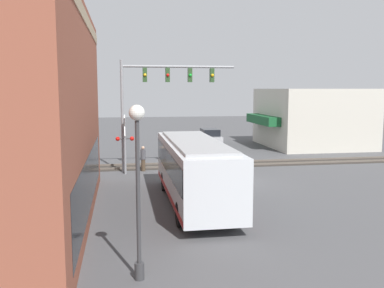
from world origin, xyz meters
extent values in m
plane|color=#4C4C4F|center=(0.00, 0.00, 0.00)|extent=(120.00, 120.00, 0.00)
cube|color=tan|center=(-6.05, 7.65, 8.26)|extent=(16.53, 0.36, 0.50)
cube|color=black|center=(-6.05, 7.55, 1.70)|extent=(13.72, 0.12, 2.20)
cube|color=beige|center=(14.56, -11.86, 2.73)|extent=(9.47, 8.71, 5.47)
cube|color=#19592D|center=(14.56, -6.95, 2.60)|extent=(6.63, 1.20, 0.80)
cube|color=silver|center=(-4.20, 2.80, 1.68)|extent=(10.14, 2.55, 2.52)
cube|color=black|center=(-4.20, 2.80, 2.06)|extent=(9.94, 2.59, 1.06)
cube|color=#B21E1E|center=(-4.20, 2.80, 0.59)|extent=(9.94, 2.58, 0.24)
cube|color=#A5A8AA|center=(-4.20, 2.80, 3.00)|extent=(8.62, 2.17, 0.12)
cylinder|color=black|center=(-1.33, 2.80, 0.50)|extent=(1.00, 2.57, 1.00)
cylinder|color=black|center=(-7.47, 2.80, 0.50)|extent=(1.00, 2.57, 1.00)
cylinder|color=gray|center=(4.11, 6.08, 3.64)|extent=(0.20, 0.20, 7.29)
cylinder|color=gray|center=(4.11, 2.41, 6.89)|extent=(0.16, 7.35, 0.16)
cube|color=#284723|center=(4.11, 4.61, 6.34)|extent=(0.30, 0.27, 0.90)
sphere|color=yellow|center=(3.94, 4.61, 6.34)|extent=(0.20, 0.20, 0.20)
cube|color=#284723|center=(4.11, 3.14, 6.34)|extent=(0.30, 0.27, 0.90)
sphere|color=red|center=(3.94, 3.14, 6.34)|extent=(0.20, 0.20, 0.20)
cube|color=#284723|center=(4.11, 1.67, 6.34)|extent=(0.30, 0.27, 0.90)
sphere|color=green|center=(3.94, 1.67, 6.34)|extent=(0.20, 0.20, 0.20)
cube|color=#284723|center=(4.11, 0.20, 6.34)|extent=(0.30, 0.27, 0.90)
sphere|color=yellow|center=(3.94, 0.20, 6.34)|extent=(0.20, 0.20, 0.20)
cylinder|color=gray|center=(3.62, 5.97, 1.80)|extent=(0.14, 0.14, 3.60)
cube|color=white|center=(3.62, 5.97, 3.10)|extent=(1.41, 0.06, 1.41)
cube|color=white|center=(3.62, 5.97, 3.10)|extent=(1.41, 0.06, 1.41)
cylinder|color=#38383A|center=(3.62, 5.97, 2.30)|extent=(0.08, 0.90, 0.08)
sphere|color=red|center=(3.57, 5.52, 2.30)|extent=(0.28, 0.28, 0.28)
sphere|color=red|center=(3.57, 6.42, 2.30)|extent=(0.28, 0.28, 0.28)
cylinder|color=#38383A|center=(-11.99, 5.76, 0.25)|extent=(0.28, 0.28, 0.50)
cylinder|color=#38383A|center=(-11.99, 5.76, 2.29)|extent=(0.12, 0.12, 4.58)
sphere|color=white|center=(-11.99, 5.76, 4.80)|extent=(0.44, 0.44, 0.44)
cube|color=#332D28|center=(6.00, 0.00, 0.01)|extent=(2.60, 60.00, 0.03)
cube|color=#6B6056|center=(5.28, 0.00, 0.07)|extent=(0.07, 60.00, 0.15)
cube|color=#6B6056|center=(6.72, 0.00, 0.07)|extent=(0.07, 60.00, 0.15)
cube|color=black|center=(10.58, 0.20, 0.51)|extent=(4.61, 1.80, 0.50)
cube|color=black|center=(10.35, 0.20, 1.06)|extent=(2.53, 1.62, 0.62)
cylinder|color=black|center=(12.01, 0.20, 0.32)|extent=(0.64, 1.82, 0.64)
cylinder|color=black|center=(9.15, 0.20, 0.32)|extent=(0.64, 1.82, 0.64)
cube|color=#B7B7BC|center=(18.14, -2.60, 0.54)|extent=(4.38, 1.80, 0.56)
cube|color=black|center=(17.92, -2.60, 1.15)|extent=(2.41, 1.62, 0.67)
cylinder|color=black|center=(19.50, -2.60, 0.32)|extent=(0.64, 1.82, 0.64)
cylinder|color=black|center=(16.78, -2.60, 0.32)|extent=(0.64, 1.82, 0.64)
cylinder|color=#473828|center=(-1.91, 0.82, 0.39)|extent=(0.28, 0.28, 0.79)
cylinder|color=maroon|center=(-1.91, 0.82, 1.11)|extent=(0.34, 0.34, 0.66)
sphere|color=tan|center=(-1.91, 0.82, 1.55)|extent=(0.21, 0.21, 0.21)
cylinder|color=#473828|center=(4.46, 4.78, 0.40)|extent=(0.28, 0.28, 0.80)
cylinder|color=#4C4C51|center=(4.46, 4.78, 1.13)|extent=(0.34, 0.34, 0.66)
sphere|color=tan|center=(4.46, 4.78, 1.57)|extent=(0.22, 0.22, 0.22)
camera|label=1|loc=(-23.79, 6.20, 5.44)|focal=40.00mm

